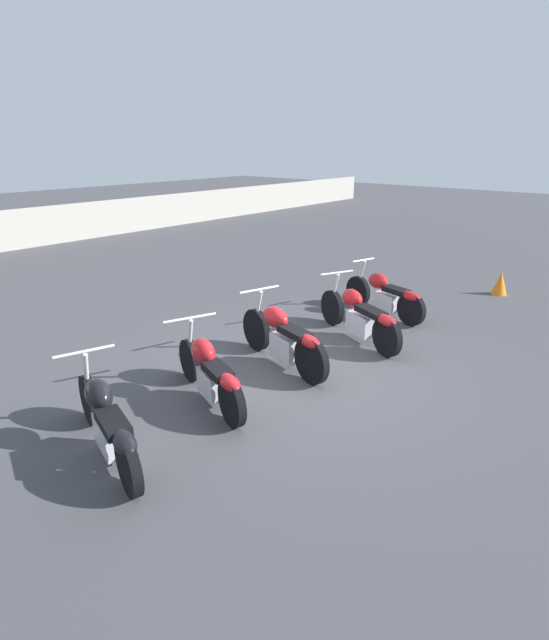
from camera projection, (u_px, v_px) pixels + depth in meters
ground_plane at (298, 369)px, 7.27m from camera, size 60.00×60.00×0.00m
motorcycle_slot_0 at (107, 422)px, 5.14m from camera, size 0.87×2.03×0.96m
motorcycle_slot_1 at (210, 372)px, 6.23m from camera, size 0.92×1.86×0.96m
motorcycle_slot_2 at (283, 337)px, 7.23m from camera, size 0.83×2.03×1.03m
motorcycle_slot_3 at (360, 316)px, 8.19m from camera, size 1.07×2.06×1.00m
motorcycle_slot_4 at (385, 295)px, 9.36m from camera, size 0.76×1.94×0.97m
traffic_cone_near at (500, 283)px, 10.71m from camera, size 0.33×0.33×0.50m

